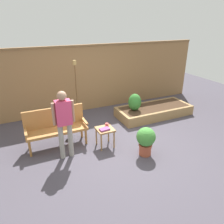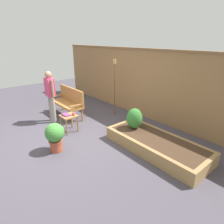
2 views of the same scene
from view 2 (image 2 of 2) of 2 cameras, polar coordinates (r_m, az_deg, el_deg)
ground_plane at (r=5.21m, az=-11.85°, el=-7.32°), size 14.00×14.00×0.00m
fence_back at (r=6.37m, az=8.47°, el=8.65°), size 8.40×0.14×2.16m
garden_bench at (r=6.45m, az=-12.74°, el=3.49°), size 1.44×0.48×0.94m
side_table at (r=5.37m, az=-12.69°, el=-1.78°), size 0.40×0.40×0.48m
cup_on_table at (r=5.29m, az=-11.37°, el=-0.60°), size 0.11×0.08×0.08m
book_on_table at (r=5.34m, az=-13.52°, el=-0.81°), size 0.25×0.17×0.04m
potted_boxwood at (r=4.53m, az=-16.56°, el=-6.65°), size 0.43×0.43×0.68m
raised_planter_bed at (r=4.60m, az=12.93°, el=-9.35°), size 2.40×1.00×0.30m
shrub_near_bench at (r=4.83m, az=6.67°, el=-1.92°), size 0.39×0.39×0.52m
tiki_torch at (r=6.22m, az=0.74°, el=9.94°), size 0.10×0.10×1.82m
person_by_bench at (r=6.02m, az=-17.85°, el=5.58°), size 0.47×0.20×1.56m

